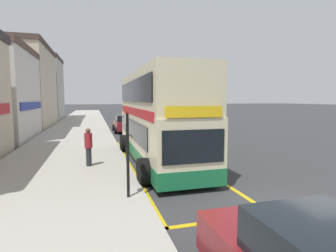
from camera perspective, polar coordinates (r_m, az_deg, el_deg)
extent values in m
plane|color=#333335|center=(37.81, -7.34, 1.03)|extent=(260.00, 260.00, 0.00)
cube|color=#A39E93|center=(37.43, -18.00, 0.85)|extent=(6.00, 76.00, 0.14)
cube|color=beige|center=(13.38, -2.37, -1.79)|extent=(2.41, 10.13, 2.30)
cube|color=beige|center=(13.26, -2.41, 7.24)|extent=(2.38, 9.93, 1.90)
cube|color=#196B3D|center=(13.52, -2.36, -5.36)|extent=(2.43, 10.15, 0.60)
cube|color=#B2191E|center=(13.27, -2.39, 3.23)|extent=(2.44, 9.32, 0.36)
cube|color=black|center=(13.51, -7.83, -0.48)|extent=(0.04, 8.10, 0.90)
cube|color=black|center=(13.04, -7.69, 7.44)|extent=(0.04, 8.91, 1.00)
cube|color=black|center=(8.53, 5.61, -4.46)|extent=(2.12, 0.04, 1.10)
cube|color=yellow|center=(8.41, 5.68, 3.08)|extent=(1.93, 0.04, 0.36)
cylinder|color=black|center=(9.78, -4.79, -9.73)|extent=(0.56, 1.00, 1.00)
cylinder|color=black|center=(10.56, 9.28, -8.61)|extent=(0.56, 1.00, 1.00)
cylinder|color=black|center=(16.00, -9.21, -3.68)|extent=(0.56, 1.00, 1.00)
cylinder|color=black|center=(16.49, -0.23, -3.32)|extent=(0.56, 1.00, 1.00)
cube|color=gold|center=(13.01, -8.34, -8.09)|extent=(0.16, 13.44, 0.01)
cube|color=gold|center=(13.71, 4.27, -7.33)|extent=(0.16, 13.44, 0.01)
cube|color=gold|center=(7.35, 11.47, -19.35)|extent=(3.15, 0.16, 0.01)
cube|color=gold|center=(19.67, -6.53, -3.33)|extent=(3.15, 0.16, 0.01)
cylinder|color=black|center=(8.10, -8.65, -6.35)|extent=(0.09, 0.09, 2.56)
cube|color=silver|center=(8.20, -8.99, 1.54)|extent=(0.05, 0.42, 0.30)
cube|color=red|center=(8.19, -9.01, 2.94)|extent=(0.05, 0.42, 0.10)
cube|color=black|center=(8.20, -8.74, -6.06)|extent=(0.06, 0.28, 0.40)
cube|color=navy|center=(23.48, -27.24, 3.91)|extent=(0.08, 6.96, 0.56)
cube|color=#9F927E|center=(36.47, -32.46, 15.10)|extent=(0.60, 0.60, 0.90)
cube|color=#B2ADA8|center=(45.05, -27.26, 6.90)|extent=(8.25, 8.80, 8.95)
cube|color=#473833|center=(45.44, -27.54, 12.86)|extent=(8.41, 8.98, 0.50)
cube|color=silver|center=(35.86, 1.26, 1.88)|extent=(1.76, 4.20, 0.72)
cube|color=black|center=(35.73, 1.31, 2.92)|extent=(1.52, 1.90, 0.60)
cylinder|color=black|center=(36.88, -0.72, 1.43)|extent=(0.22, 0.60, 0.60)
cylinder|color=black|center=(37.41, 2.04, 1.49)|extent=(0.22, 0.60, 0.60)
cylinder|color=black|center=(34.38, 0.40, 1.11)|extent=(0.22, 0.60, 0.60)
cylinder|color=black|center=(34.95, 3.35, 1.17)|extent=(0.22, 0.60, 0.60)
cube|color=navy|center=(28.09, 1.63, 0.79)|extent=(1.76, 4.20, 0.72)
cube|color=black|center=(27.95, 1.70, 2.12)|extent=(1.52, 1.90, 0.60)
cylinder|color=black|center=(29.11, -0.89, 0.26)|extent=(0.22, 0.60, 0.60)
cylinder|color=black|center=(29.65, 2.60, 0.35)|extent=(0.22, 0.60, 0.60)
cylinder|color=black|center=(26.62, 0.55, -0.27)|extent=(0.22, 0.60, 0.60)
cylinder|color=black|center=(27.20, 4.33, -0.15)|extent=(0.22, 0.60, 0.60)
cube|color=maroon|center=(25.54, -9.35, 0.21)|extent=(1.76, 4.20, 0.72)
cube|color=black|center=(25.39, -9.35, 1.67)|extent=(1.52, 1.90, 0.60)
cylinder|color=black|center=(26.78, -11.64, -0.35)|extent=(0.22, 0.60, 0.60)
cylinder|color=black|center=(26.98, -7.68, -0.24)|extent=(0.22, 0.60, 0.60)
cylinder|color=black|center=(24.20, -11.19, -0.99)|extent=(0.22, 0.60, 0.60)
cylinder|color=black|center=(24.42, -6.81, -0.86)|extent=(0.22, 0.60, 0.60)
cylinder|color=#26262D|center=(12.41, -16.67, -6.36)|extent=(0.24, 0.24, 0.83)
cylinder|color=maroon|center=(12.28, -16.77, -2.98)|extent=(0.34, 0.34, 0.65)
sphere|color=brown|center=(12.22, -16.83, -0.95)|extent=(0.22, 0.22, 0.22)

